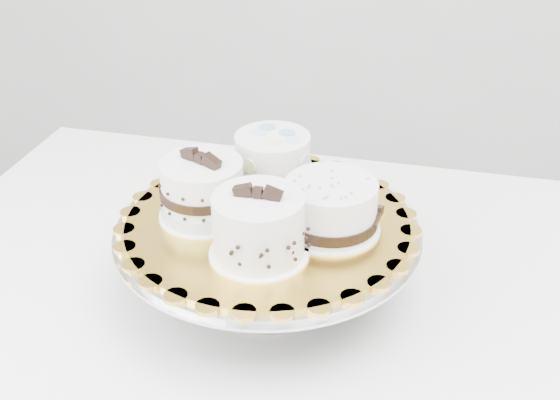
# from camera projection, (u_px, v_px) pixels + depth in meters

# --- Properties ---
(table) EXTENTS (1.21, 0.88, 0.75)m
(table) POSITION_uv_depth(u_px,v_px,m) (295.00, 325.00, 1.02)
(table) COLOR white
(table) RESTS_ON floor
(cake_stand) EXTENTS (0.39, 0.39, 0.11)m
(cake_stand) POSITION_uv_depth(u_px,v_px,m) (268.00, 245.00, 0.91)
(cake_stand) COLOR gray
(cake_stand) RESTS_ON table
(cake_board) EXTENTS (0.46, 0.46, 0.01)m
(cake_board) POSITION_uv_depth(u_px,v_px,m) (268.00, 222.00, 0.89)
(cake_board) COLOR gold
(cake_board) RESTS_ON cake_stand
(cake_swirl) EXTENTS (0.12, 0.12, 0.09)m
(cake_swirl) POSITION_uv_depth(u_px,v_px,m) (259.00, 228.00, 0.81)
(cake_swirl) COLOR white
(cake_swirl) RESTS_ON cake_board
(cake_banded) EXTENTS (0.14, 0.14, 0.09)m
(cake_banded) POSITION_uv_depth(u_px,v_px,m) (203.00, 192.00, 0.89)
(cake_banded) COLOR white
(cake_banded) RESTS_ON cake_board
(cake_dots) EXTENTS (0.13, 0.13, 0.08)m
(cake_dots) POSITION_uv_depth(u_px,v_px,m) (273.00, 160.00, 0.95)
(cake_dots) COLOR white
(cake_dots) RESTS_ON cake_board
(cake_ribbon) EXTENTS (0.14, 0.14, 0.07)m
(cake_ribbon) POSITION_uv_depth(u_px,v_px,m) (332.00, 208.00, 0.86)
(cake_ribbon) COLOR white
(cake_ribbon) RESTS_ON cake_board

